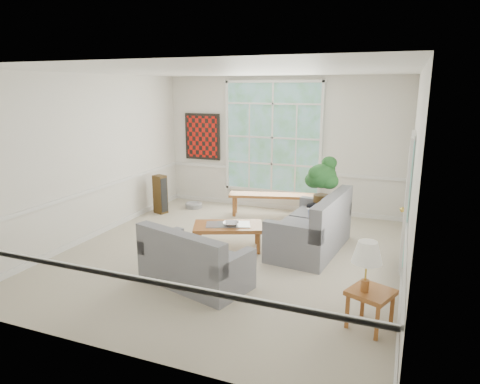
% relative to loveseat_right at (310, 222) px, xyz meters
% --- Properties ---
extents(floor, '(5.50, 6.00, 0.01)m').
position_rel_loveseat_right_xyz_m(floor, '(-1.20, -0.70, -0.51)').
color(floor, '#B0A691').
rests_on(floor, ground).
extents(ceiling, '(5.50, 6.00, 0.02)m').
position_rel_loveseat_right_xyz_m(ceiling, '(-1.20, -0.70, 2.50)').
color(ceiling, white).
rests_on(ceiling, ground).
extents(wall_back, '(5.50, 0.02, 3.00)m').
position_rel_loveseat_right_xyz_m(wall_back, '(-1.20, 2.30, 1.00)').
color(wall_back, silver).
rests_on(wall_back, ground).
extents(wall_front, '(5.50, 0.02, 3.00)m').
position_rel_loveseat_right_xyz_m(wall_front, '(-1.20, -3.70, 1.00)').
color(wall_front, silver).
rests_on(wall_front, ground).
extents(wall_left, '(0.02, 6.00, 3.00)m').
position_rel_loveseat_right_xyz_m(wall_left, '(-3.95, -0.70, 1.00)').
color(wall_left, silver).
rests_on(wall_left, ground).
extents(wall_right, '(0.02, 6.00, 3.00)m').
position_rel_loveseat_right_xyz_m(wall_right, '(1.55, -0.70, 1.00)').
color(wall_right, silver).
rests_on(wall_right, ground).
extents(window_back, '(2.30, 0.08, 2.40)m').
position_rel_loveseat_right_xyz_m(window_back, '(-1.40, 2.26, 1.15)').
color(window_back, white).
rests_on(window_back, wall_back).
extents(entry_door, '(0.08, 0.90, 2.10)m').
position_rel_loveseat_right_xyz_m(entry_door, '(1.51, -0.10, 0.55)').
color(entry_door, white).
rests_on(entry_door, floor).
extents(door_sidelight, '(0.08, 0.26, 1.90)m').
position_rel_loveseat_right_xyz_m(door_sidelight, '(1.51, -0.73, 0.65)').
color(door_sidelight, white).
rests_on(door_sidelight, wall_right).
extents(wall_art, '(0.90, 0.06, 1.10)m').
position_rel_loveseat_right_xyz_m(wall_art, '(-3.15, 2.25, 1.10)').
color(wall_art, maroon).
rests_on(wall_art, wall_back).
extents(wall_frame_near, '(0.04, 0.26, 0.32)m').
position_rel_loveseat_right_xyz_m(wall_frame_near, '(1.51, 1.05, 1.05)').
color(wall_frame_near, black).
rests_on(wall_frame_near, wall_right).
extents(wall_frame_far, '(0.04, 0.26, 0.32)m').
position_rel_loveseat_right_xyz_m(wall_frame_far, '(1.51, 1.45, 1.05)').
color(wall_frame_far, black).
rests_on(wall_frame_far, wall_right).
extents(loveseat_right, '(1.17, 1.96, 1.01)m').
position_rel_loveseat_right_xyz_m(loveseat_right, '(0.00, 0.00, 0.00)').
color(loveseat_right, slate).
rests_on(loveseat_right, floor).
extents(loveseat_front, '(1.73, 1.22, 0.85)m').
position_rel_loveseat_right_xyz_m(loveseat_front, '(-1.24, -1.89, -0.08)').
color(loveseat_front, slate).
rests_on(loveseat_front, floor).
extents(coffee_table, '(1.34, 1.05, 0.44)m').
position_rel_loveseat_right_xyz_m(coffee_table, '(-1.33, -0.49, -0.28)').
color(coffee_table, '#975627').
rests_on(coffee_table, floor).
extents(pewter_bowl, '(0.42, 0.42, 0.08)m').
position_rel_loveseat_right_xyz_m(pewter_bowl, '(-1.26, -0.53, -0.02)').
color(pewter_bowl, '#A4A4A9').
rests_on(pewter_bowl, coffee_table).
extents(window_bench, '(2.10, 0.93, 0.48)m').
position_rel_loveseat_right_xyz_m(window_bench, '(-1.12, 1.72, -0.26)').
color(window_bench, '#975627').
rests_on(window_bench, floor).
extents(end_table, '(0.74, 0.74, 0.56)m').
position_rel_loveseat_right_xyz_m(end_table, '(0.02, 0.73, -0.22)').
color(end_table, '#975627').
rests_on(end_table, floor).
extents(houseplant, '(0.77, 0.77, 0.98)m').
position_rel_loveseat_right_xyz_m(houseplant, '(0.03, 0.78, 0.55)').
color(houseplant, '#205622').
rests_on(houseplant, end_table).
extents(side_table, '(0.61, 0.61, 0.47)m').
position_rel_loveseat_right_xyz_m(side_table, '(1.20, -2.20, -0.27)').
color(side_table, '#975627').
rests_on(side_table, floor).
extents(table_lamp, '(0.46, 0.46, 0.60)m').
position_rel_loveseat_right_xyz_m(table_lamp, '(1.13, -2.24, 0.27)').
color(table_lamp, silver).
rests_on(table_lamp, side_table).
extents(pet_bed, '(0.46, 0.46, 0.12)m').
position_rel_loveseat_right_xyz_m(pet_bed, '(-3.11, 1.64, -0.44)').
color(pet_bed, gray).
rests_on(pet_bed, floor).
extents(floor_speaker, '(0.32, 0.28, 0.86)m').
position_rel_loveseat_right_xyz_m(floor_speaker, '(-3.60, 0.98, -0.07)').
color(floor_speaker, '#432E13').
rests_on(floor_speaker, floor).
extents(cat, '(0.37, 0.26, 0.18)m').
position_rel_loveseat_right_xyz_m(cat, '(-0.04, 0.67, 0.10)').
color(cat, black).
rests_on(cat, loveseat_right).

